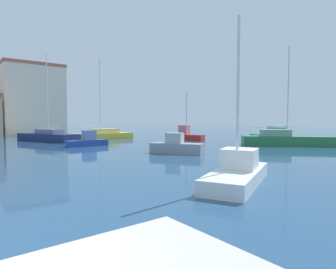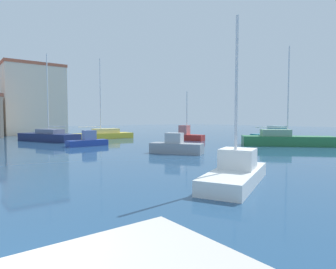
{
  "view_description": "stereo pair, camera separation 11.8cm",
  "coord_description": "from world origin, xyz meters",
  "px_view_note": "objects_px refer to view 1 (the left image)",
  "views": [
    {
      "loc": [
        -0.14,
        -4.49,
        2.75
      ],
      "look_at": [
        18.01,
        18.88,
        1.08
      ],
      "focal_mm": 30.56,
      "sensor_mm": 36.0,
      "label": 1
    },
    {
      "loc": [
        -0.05,
        -4.56,
        2.75
      ],
      "look_at": [
        18.01,
        18.88,
        1.08
      ],
      "focal_mm": 30.56,
      "sensor_mm": 36.0,
      "label": 2
    }
  ],
  "objects_px": {
    "sailboat_yellow_far_left": "(101,135)",
    "motorboat_teal_far_right": "(276,136)",
    "sailboat_navy_near_pier": "(48,136)",
    "sailboat_red_distant_north": "(186,135)",
    "sailboat_white_distant_east": "(237,172)",
    "motorboat_blue_outer_mooring": "(88,141)",
    "motorboat_grey_center_channel": "(176,146)",
    "sailboat_green_behind_lamppost": "(285,139)"
  },
  "relations": [
    {
      "from": "sailboat_red_distant_north",
      "to": "motorboat_teal_far_right",
      "type": "bearing_deg",
      "value": -35.99
    },
    {
      "from": "sailboat_white_distant_east",
      "to": "motorboat_blue_outer_mooring",
      "type": "bearing_deg",
      "value": 85.73
    },
    {
      "from": "sailboat_navy_near_pier",
      "to": "motorboat_blue_outer_mooring",
      "type": "distance_m",
      "value": 8.83
    },
    {
      "from": "motorboat_blue_outer_mooring",
      "to": "motorboat_grey_center_channel",
      "type": "bearing_deg",
      "value": -72.6
    },
    {
      "from": "sailboat_red_distant_north",
      "to": "motorboat_teal_far_right",
      "type": "relative_size",
      "value": 0.78
    },
    {
      "from": "motorboat_blue_outer_mooring",
      "to": "motorboat_teal_far_right",
      "type": "bearing_deg",
      "value": -17.69
    },
    {
      "from": "motorboat_teal_far_right",
      "to": "sailboat_white_distant_east",
      "type": "bearing_deg",
      "value": -151.73
    },
    {
      "from": "sailboat_white_distant_east",
      "to": "sailboat_red_distant_north",
      "type": "height_order",
      "value": "sailboat_white_distant_east"
    },
    {
      "from": "sailboat_red_distant_north",
      "to": "motorboat_teal_far_right",
      "type": "xyz_separation_m",
      "value": [
        9.29,
        -6.75,
        -0.1
      ]
    },
    {
      "from": "motorboat_grey_center_channel",
      "to": "motorboat_teal_far_right",
      "type": "bearing_deg",
      "value": 9.07
    },
    {
      "from": "sailboat_red_distant_north",
      "to": "sailboat_yellow_far_left",
      "type": "bearing_deg",
      "value": 127.81
    },
    {
      "from": "sailboat_red_distant_north",
      "to": "motorboat_grey_center_channel",
      "type": "bearing_deg",
      "value": -134.53
    },
    {
      "from": "motorboat_teal_far_right",
      "to": "sailboat_yellow_far_left",
      "type": "bearing_deg",
      "value": 135.82
    },
    {
      "from": "sailboat_yellow_far_left",
      "to": "sailboat_green_behind_lamppost",
      "type": "relative_size",
      "value": 1.09
    },
    {
      "from": "sailboat_yellow_far_left",
      "to": "motorboat_grey_center_channel",
      "type": "bearing_deg",
      "value": -97.24
    },
    {
      "from": "sailboat_green_behind_lamppost",
      "to": "motorboat_blue_outer_mooring",
      "type": "height_order",
      "value": "sailboat_green_behind_lamppost"
    },
    {
      "from": "motorboat_teal_far_right",
      "to": "motorboat_grey_center_channel",
      "type": "bearing_deg",
      "value": -170.93
    },
    {
      "from": "sailboat_navy_near_pier",
      "to": "motorboat_teal_far_right",
      "type": "distance_m",
      "value": 28.25
    },
    {
      "from": "sailboat_white_distant_east",
      "to": "motorboat_blue_outer_mooring",
      "type": "relative_size",
      "value": 1.7
    },
    {
      "from": "sailboat_white_distant_east",
      "to": "motorboat_blue_outer_mooring",
      "type": "xyz_separation_m",
      "value": [
        1.47,
        19.67,
        -0.01
      ]
    },
    {
      "from": "sailboat_yellow_far_left",
      "to": "sailboat_white_distant_east",
      "type": "xyz_separation_m",
      "value": [
        -7.03,
        -28.65,
        -0.03
      ]
    },
    {
      "from": "sailboat_yellow_far_left",
      "to": "motorboat_teal_far_right",
      "type": "distance_m",
      "value": 22.97
    },
    {
      "from": "motorboat_teal_far_right",
      "to": "motorboat_grey_center_channel",
      "type": "relative_size",
      "value": 1.84
    },
    {
      "from": "sailboat_yellow_far_left",
      "to": "sailboat_white_distant_east",
      "type": "bearing_deg",
      "value": -103.79
    },
    {
      "from": "sailboat_red_distant_north",
      "to": "motorboat_grey_center_channel",
      "type": "xyz_separation_m",
      "value": [
        -9.6,
        -9.76,
        -0.1
      ]
    },
    {
      "from": "sailboat_yellow_far_left",
      "to": "motorboat_teal_far_right",
      "type": "height_order",
      "value": "sailboat_yellow_far_left"
    },
    {
      "from": "sailboat_yellow_far_left",
      "to": "sailboat_green_behind_lamppost",
      "type": "distance_m",
      "value": 23.26
    },
    {
      "from": "sailboat_navy_near_pier",
      "to": "motorboat_blue_outer_mooring",
      "type": "relative_size",
      "value": 2.56
    },
    {
      "from": "sailboat_white_distant_east",
      "to": "sailboat_green_behind_lamppost",
      "type": "height_order",
      "value": "sailboat_green_behind_lamppost"
    },
    {
      "from": "sailboat_navy_near_pier",
      "to": "motorboat_grey_center_channel",
      "type": "xyz_separation_m",
      "value": [
        4.56,
        -18.76,
        -0.05
      ]
    },
    {
      "from": "sailboat_white_distant_east",
      "to": "motorboat_grey_center_channel",
      "type": "relative_size",
      "value": 1.64
    },
    {
      "from": "sailboat_white_distant_east",
      "to": "sailboat_navy_near_pier",
      "type": "bearing_deg",
      "value": 89.89
    },
    {
      "from": "sailboat_red_distant_north",
      "to": "motorboat_blue_outer_mooring",
      "type": "distance_m",
      "value": 12.76
    },
    {
      "from": "sailboat_navy_near_pier",
      "to": "sailboat_red_distant_north",
      "type": "distance_m",
      "value": 16.78
    },
    {
      "from": "sailboat_green_behind_lamppost",
      "to": "motorboat_blue_outer_mooring",
      "type": "distance_m",
      "value": 19.87
    },
    {
      "from": "sailboat_yellow_far_left",
      "to": "sailboat_navy_near_pier",
      "type": "distance_m",
      "value": 6.98
    },
    {
      "from": "sailboat_navy_near_pier",
      "to": "sailboat_green_behind_lamppost",
      "type": "bearing_deg",
      "value": -49.76
    },
    {
      "from": "sailboat_white_distant_east",
      "to": "motorboat_blue_outer_mooring",
      "type": "height_order",
      "value": "sailboat_white_distant_east"
    },
    {
      "from": "sailboat_red_distant_north",
      "to": "sailboat_green_behind_lamppost",
      "type": "height_order",
      "value": "sailboat_green_behind_lamppost"
    },
    {
      "from": "sailboat_navy_near_pier",
      "to": "sailboat_white_distant_east",
      "type": "height_order",
      "value": "sailboat_navy_near_pier"
    },
    {
      "from": "sailboat_navy_near_pier",
      "to": "motorboat_grey_center_channel",
      "type": "height_order",
      "value": "sailboat_navy_near_pier"
    },
    {
      "from": "motorboat_blue_outer_mooring",
      "to": "motorboat_grey_center_channel",
      "type": "xyz_separation_m",
      "value": [
        3.15,
        -10.05,
        0.05
      ]
    }
  ]
}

